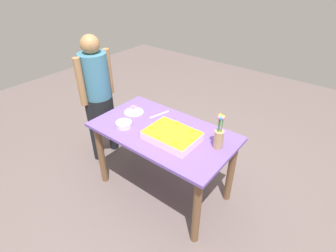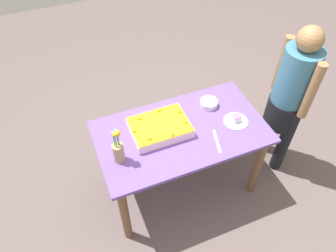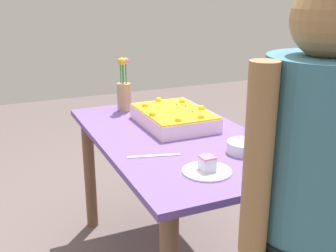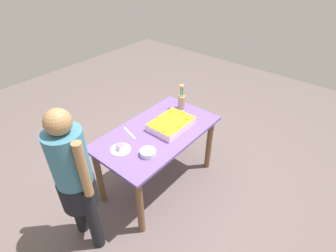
{
  "view_description": "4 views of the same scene",
  "coord_description": "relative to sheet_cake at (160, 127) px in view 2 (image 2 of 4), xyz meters",
  "views": [
    {
      "loc": [
        1.3,
        -1.57,
        2.14
      ],
      "look_at": [
        0.06,
        0.01,
        0.83
      ],
      "focal_mm": 28.0,
      "sensor_mm": 36.0,
      "label": 1
    },
    {
      "loc": [
        0.75,
        1.55,
        2.71
      ],
      "look_at": [
        0.12,
        0.0,
        0.88
      ],
      "focal_mm": 35.0,
      "sensor_mm": 36.0,
      "label": 2
    },
    {
      "loc": [
        -1.79,
        0.84,
        1.46
      ],
      "look_at": [
        0.1,
        -0.0,
        0.78
      ],
      "focal_mm": 45.0,
      "sensor_mm": 36.0,
      "label": 3
    },
    {
      "loc": [
        -1.64,
        -1.51,
        2.43
      ],
      "look_at": [
        0.11,
        -0.06,
        0.8
      ],
      "focal_mm": 28.0,
      "sensor_mm": 36.0,
      "label": 4
    }
  ],
  "objects": [
    {
      "name": "serving_plate_with_slice",
      "position": [
        -0.61,
        0.14,
        -0.02
      ],
      "size": [
        0.2,
        0.2,
        0.07
      ],
      "color": "white",
      "rests_on": "dining_table"
    },
    {
      "name": "dining_table",
      "position": [
        -0.16,
        0.06,
        -0.18
      ],
      "size": [
        1.36,
        0.76,
        0.77
      ],
      "color": "#6E4FAE",
      "rests_on": "ground_plane"
    },
    {
      "name": "sheet_cake",
      "position": [
        0.0,
        0.0,
        0.0
      ],
      "size": [
        0.46,
        0.33,
        0.1
      ],
      "color": "#FFD9D8",
      "rests_on": "dining_table"
    },
    {
      "name": "cake_knife",
      "position": [
        -0.37,
        0.27,
        -0.04
      ],
      "size": [
        0.08,
        0.23,
        0.0
      ],
      "primitive_type": "cube",
      "rotation": [
        0.0,
        0.0,
        4.45
      ],
      "color": "silver",
      "rests_on": "dining_table"
    },
    {
      "name": "ground_plane",
      "position": [
        -0.16,
        0.06,
        -0.81
      ],
      "size": [
        8.0,
        8.0,
        0.0
      ],
      "primitive_type": "plane",
      "color": "#655654"
    },
    {
      "name": "person_standing",
      "position": [
        -1.14,
        0.1,
        0.05
      ],
      "size": [
        0.31,
        0.45,
        1.49
      ],
      "color": "black",
      "rests_on": "ground_plane"
    },
    {
      "name": "fruit_bowl",
      "position": [
        -0.49,
        -0.12,
        -0.02
      ],
      "size": [
        0.15,
        0.15,
        0.05
      ],
      "primitive_type": "cylinder",
      "color": "silver",
      "rests_on": "dining_table"
    },
    {
      "name": "flower_vase",
      "position": [
        0.37,
        0.15,
        0.08
      ],
      "size": [
        0.08,
        0.08,
        0.32
      ],
      "color": "tan",
      "rests_on": "dining_table"
    }
  ]
}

